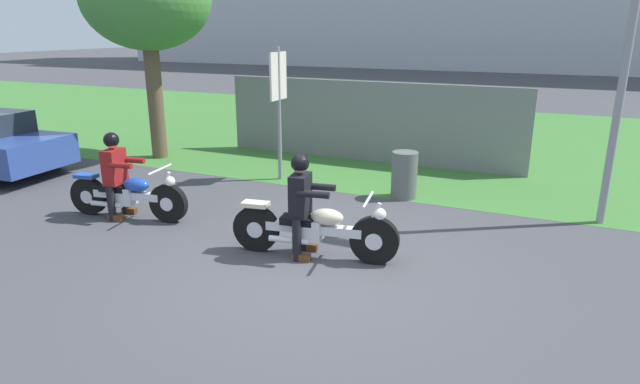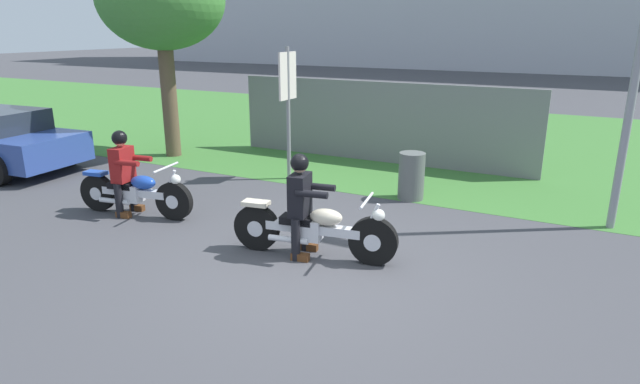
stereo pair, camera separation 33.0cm
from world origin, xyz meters
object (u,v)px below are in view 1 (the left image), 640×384
at_px(motorcycle_lead, 314,229).
at_px(motorcycle_follow, 128,195).
at_px(tree_roadside, 146,0).
at_px(sign_banner, 279,93).
at_px(trash_can, 404,175).
at_px(rider_lead, 302,198).
at_px(rider_follow, 116,169).

distance_m(motorcycle_lead, motorcycle_follow, 3.36).
relative_size(tree_roadside, sign_banner, 1.80).
xyz_separation_m(motorcycle_lead, tree_roadside, (-5.77, 3.70, 3.13)).
distance_m(tree_roadside, trash_can, 6.90).
bearing_deg(trash_can, tree_roadside, 173.80).
bearing_deg(rider_lead, trash_can, 70.85).
bearing_deg(motorcycle_follow, sign_banner, 60.63).
bearing_deg(tree_roadside, trash_can, -6.20).
relative_size(motorcycle_follow, rider_follow, 1.48).
bearing_deg(rider_lead, sign_banner, 113.49).
bearing_deg(rider_lead, rider_follow, 168.04).
xyz_separation_m(rider_follow, tree_roadside, (-2.25, 3.58, 2.71)).
distance_m(rider_follow, tree_roadside, 5.03).
relative_size(motorcycle_lead, trash_can, 2.68).
bearing_deg(motorcycle_lead, tree_roadside, 137.81).
bearing_deg(rider_follow, tree_roadside, 112.59).
relative_size(rider_follow, sign_banner, 0.53).
height_order(rider_lead, rider_follow, rider_lead).
height_order(rider_follow, tree_roadside, tree_roadside).
xyz_separation_m(motorcycle_lead, sign_banner, (-2.26, 3.19, 1.33)).
distance_m(rider_lead, rider_follow, 3.36).
relative_size(motorcycle_lead, rider_lead, 1.61).
relative_size(rider_follow, trash_can, 1.65).
relative_size(motorcycle_lead, rider_follow, 1.62).
bearing_deg(tree_roadside, motorcycle_lead, -32.66).
xyz_separation_m(tree_roadside, sign_banner, (3.52, -0.51, -1.80)).
relative_size(rider_follow, tree_roadside, 0.30).
distance_m(rider_lead, sign_banner, 3.94).
bearing_deg(rider_follow, motorcycle_lead, -11.43).
xyz_separation_m(rider_lead, trash_can, (0.52, 3.06, -0.40)).
height_order(motorcycle_follow, rider_follow, rider_follow).
relative_size(motorcycle_lead, motorcycle_follow, 1.09).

